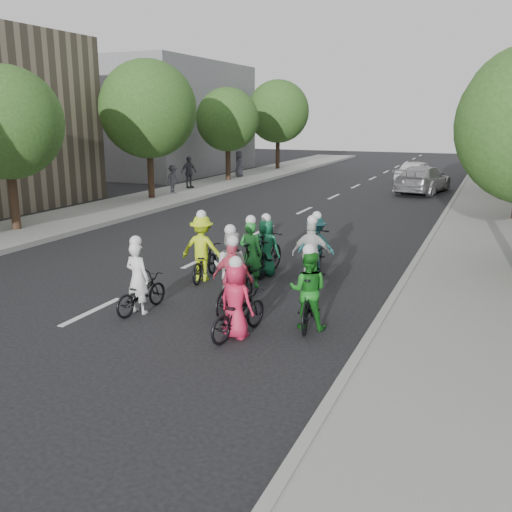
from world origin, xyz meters
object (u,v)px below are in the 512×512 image
Objects in this scene: cyclist_6 at (231,275)px; cyclist_8 at (312,262)px; cyclist_2 at (203,254)px; cyclist_9 at (267,251)px; cyclist_3 at (234,285)px; follow_car_trail at (416,171)px; cyclist_4 at (237,309)px; cyclist_5 at (252,261)px; follow_car_lead at (423,179)px; spectator_2 at (239,164)px; cyclist_0 at (140,288)px; cyclist_7 at (317,248)px; cyclist_1 at (309,296)px; spectator_0 at (173,179)px; spectator_1 at (189,172)px.

cyclist_8 is (1.29, 2.03, -0.05)m from cyclist_6.
cyclist_2 is 0.98× the size of cyclist_9.
cyclist_3 reaches higher than follow_car_trail.
cyclist_5 reaches higher than cyclist_4.
cyclist_8 is 0.35× the size of follow_car_lead.
cyclist_9 is 1.09× the size of spectator_2.
cyclist_6 reaches higher than cyclist_4.
cyclist_9 is 0.45× the size of follow_car_trail.
cyclist_6 is 21.72m from follow_car_lead.
cyclist_0 reaches higher than follow_car_lead.
cyclist_4 is 0.43× the size of follow_car_trail.
cyclist_0 is at bearing 53.28° from cyclist_7.
cyclist_3 is 0.92× the size of cyclist_7.
cyclist_4 is at bearing 176.80° from cyclist_0.
follow_car_lead is (1.18, 22.28, 0.11)m from cyclist_3.
cyclist_1 is 2.93m from cyclist_8.
cyclist_7 is (2.57, 4.78, 0.11)m from cyclist_0.
cyclist_0 is at bearing 91.22° from follow_car_lead.
cyclist_4 is 0.95× the size of cyclist_9.
follow_car_trail is (-1.02, 4.92, -0.03)m from follow_car_lead.
cyclist_3 is 0.94× the size of cyclist_9.
cyclist_5 is 25.13m from follow_car_trail.
cyclist_8 reaches higher than follow_car_trail.
spectator_2 is at bearing 9.38° from spectator_0.
spectator_1 reaches higher than cyclist_6.
cyclist_1 is 22.40m from spectator_1.
spectator_2 is at bearing -2.54° from follow_car_lead.
cyclist_6 reaches higher than cyclist_5.
cyclist_6 reaches higher than cyclist_9.
cyclist_1 reaches higher than follow_car_trail.
follow_car_lead is (-0.57, 22.44, 0.09)m from cyclist_1.
spectator_2 is at bearing -71.31° from cyclist_6.
cyclist_4 is (0.62, -1.18, -0.08)m from cyclist_3.
cyclist_1 is at bearing -164.35° from cyclist_0.
spectator_0 is (-11.84, 12.94, 0.29)m from cyclist_8.
cyclist_6 is (-0.98, 1.80, 0.11)m from cyclist_4.
cyclist_8 reaches higher than spectator_0.
cyclist_9 is at bearing -65.30° from cyclist_1.
spectator_2 reaches higher than cyclist_1.
cyclist_2 is 2.10m from cyclist_6.
cyclist_8 is 0.96× the size of cyclist_9.
cyclist_2 is at bearing -139.22° from spectator_0.
follow_car_trail is (2.11, 27.92, 0.17)m from cyclist_0.
cyclist_1 is 1.05× the size of spectator_1.
cyclist_5 reaches higher than follow_car_lead.
follow_car_lead is at bearing 113.09° from follow_car_trail.
cyclist_9 is at bearing 28.62° from cyclist_7.
cyclist_8 is (0.31, 3.84, 0.06)m from cyclist_4.
cyclist_5 is at bearing -161.76° from spectator_2.
spectator_1 is (-11.33, 18.02, 0.41)m from cyclist_3.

